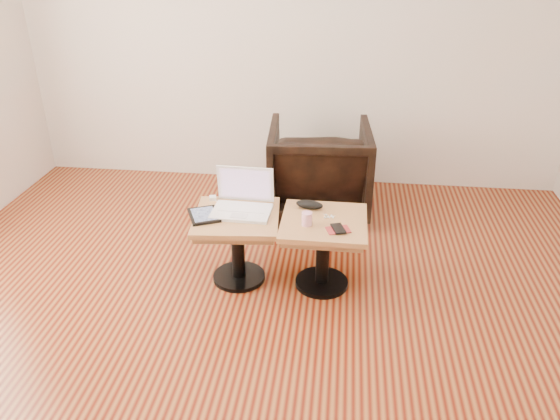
# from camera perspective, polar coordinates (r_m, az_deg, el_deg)

# --- Properties ---
(room_shell) EXTENTS (4.52, 4.52, 2.71)m
(room_shell) POSITION_cam_1_polar(r_m,az_deg,el_deg) (2.36, -3.94, 11.36)
(room_shell) COLOR #55140A
(room_shell) RESTS_ON ground
(side_table_left) EXTENTS (0.55, 0.55, 0.46)m
(side_table_left) POSITION_cam_1_polar(r_m,az_deg,el_deg) (3.36, -4.49, -2.25)
(side_table_left) COLOR black
(side_table_left) RESTS_ON ground
(side_table_right) EXTENTS (0.51, 0.51, 0.46)m
(side_table_right) POSITION_cam_1_polar(r_m,az_deg,el_deg) (3.30, 4.56, -2.81)
(side_table_right) COLOR black
(side_table_right) RESTS_ON ground
(laptop) EXTENTS (0.36, 0.29, 0.25)m
(laptop) POSITION_cam_1_polar(r_m,az_deg,el_deg) (3.33, -3.91, 0.78)
(laptop) COLOR white
(laptop) RESTS_ON side_table_left
(tablet) EXTENTS (0.24, 0.27, 0.02)m
(tablet) POSITION_cam_1_polar(r_m,az_deg,el_deg) (3.30, -7.95, -0.54)
(tablet) COLOR black
(tablet) RESTS_ON side_table_left
(charging_adapter) EXTENTS (0.05, 0.05, 0.03)m
(charging_adapter) POSITION_cam_1_polar(r_m,az_deg,el_deg) (3.50, -7.04, 1.25)
(charging_adapter) COLOR white
(charging_adapter) RESTS_ON side_table_left
(glasses_case) EXTENTS (0.18, 0.10, 0.05)m
(glasses_case) POSITION_cam_1_polar(r_m,az_deg,el_deg) (3.36, 3.10, 0.58)
(glasses_case) COLOR black
(glasses_case) RESTS_ON side_table_right
(striped_cup) EXTENTS (0.07, 0.07, 0.08)m
(striped_cup) POSITION_cam_1_polar(r_m,az_deg,el_deg) (3.17, 2.83, -0.92)
(striped_cup) COLOR #E25793
(striped_cup) RESTS_ON side_table_right
(earbuds_tangle) EXTENTS (0.07, 0.05, 0.01)m
(earbuds_tangle) POSITION_cam_1_polar(r_m,az_deg,el_deg) (3.28, 5.11, -0.67)
(earbuds_tangle) COLOR white
(earbuds_tangle) RESTS_ON side_table_right
(phone_on_sleeve) EXTENTS (0.15, 0.13, 0.02)m
(phone_on_sleeve) POSITION_cam_1_polar(r_m,az_deg,el_deg) (3.14, 6.10, -2.01)
(phone_on_sleeve) COLOR maroon
(phone_on_sleeve) RESTS_ON side_table_right
(armchair) EXTENTS (0.81, 0.83, 0.71)m
(armchair) POSITION_cam_1_polar(r_m,az_deg,el_deg) (4.21, 4.09, 4.28)
(armchair) COLOR black
(armchair) RESTS_ON ground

